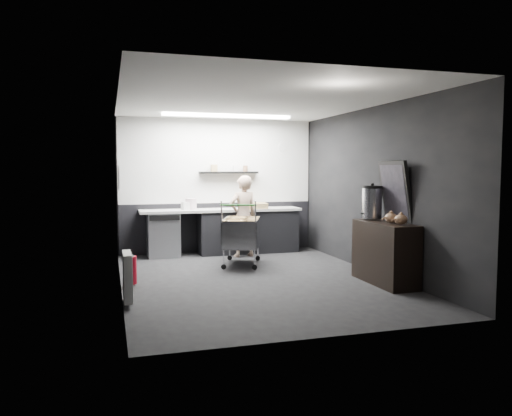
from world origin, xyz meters
name	(u,v)px	position (x,y,z in m)	size (l,w,h in m)	color
floor	(256,279)	(0.00, 0.00, 0.00)	(5.50, 5.50, 0.00)	black
ceiling	(256,101)	(0.00, 0.00, 2.70)	(5.50, 5.50, 0.00)	silver
wall_back	(218,186)	(0.00, 2.75, 1.35)	(5.50, 5.50, 0.00)	black
wall_front	(334,203)	(0.00, -2.75, 1.35)	(5.50, 5.50, 0.00)	black
wall_left	(119,193)	(-2.00, 0.00, 1.35)	(5.50, 5.50, 0.00)	black
wall_right	(373,190)	(2.00, 0.00, 1.35)	(5.50, 5.50, 0.00)	black
kitchen_wall_panel	(218,161)	(0.00, 2.73, 1.85)	(3.95, 0.02, 1.70)	silver
dado_panel	(218,227)	(0.00, 2.73, 0.50)	(3.95, 0.02, 1.00)	black
floating_shelf	(229,172)	(0.20, 2.62, 1.62)	(1.20, 0.22, 0.04)	black
wall_clock	(283,147)	(1.40, 2.72, 2.15)	(0.20, 0.20, 0.03)	silver
poster	(119,178)	(-1.98, 1.30, 1.55)	(0.02, 0.30, 0.40)	white
poster_red_band	(119,173)	(-1.98, 1.30, 1.62)	(0.01, 0.22, 0.10)	red
radiator	(127,276)	(-1.94, -0.90, 0.35)	(0.10, 0.50, 0.60)	silver
ceiling_strip	(228,116)	(0.00, 1.85, 2.67)	(2.40, 0.20, 0.04)	white
prep_counter	(228,231)	(0.14, 2.42, 0.46)	(3.20, 0.61, 0.90)	black
person	(243,216)	(0.33, 1.97, 0.78)	(0.57, 0.37, 1.57)	beige
shopping_cart	(241,235)	(0.08, 1.19, 0.53)	(0.93, 1.21, 1.11)	silver
sideboard	(385,244)	(1.76, -0.77, 0.58)	(0.52, 1.21, 1.81)	black
fire_extinguisher	(131,269)	(-1.85, 0.10, 0.24)	(0.15, 0.15, 0.50)	#B10B1E
cardboard_box	(253,206)	(0.64, 2.37, 0.95)	(0.54, 0.41, 0.11)	#A18755
pink_tub	(191,204)	(-0.61, 2.42, 1.01)	(0.22, 0.22, 0.22)	silver
white_container	(186,206)	(-0.70, 2.37, 0.98)	(0.17, 0.13, 0.15)	silver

